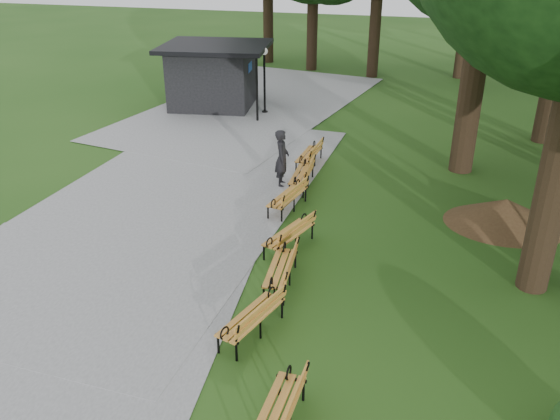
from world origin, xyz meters
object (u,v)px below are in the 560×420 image
(bench_2, at_px, (280,268))
(bench_5, at_px, (302,175))
(person, at_px, (282,158))
(lamp_post, at_px, (264,66))
(bench_0, at_px, (277,412))
(bench_3, at_px, (289,234))
(dirt_mound, at_px, (505,212))
(bench_1, at_px, (251,317))
(kiosk, at_px, (212,76))
(bench_6, at_px, (309,155))
(bench_4, at_px, (287,197))

(bench_2, distance_m, bench_5, 5.85)
(person, height_order, lamp_post, lamp_post)
(bench_0, height_order, bench_2, same)
(bench_3, bearing_deg, bench_2, 26.17)
(bench_2, bearing_deg, dirt_mound, 126.92)
(bench_0, bearing_deg, bench_1, -150.74)
(bench_2, bearing_deg, kiosk, -157.64)
(bench_2, bearing_deg, bench_5, -175.98)
(bench_6, bearing_deg, bench_5, 9.04)
(dirt_mound, distance_m, bench_4, 6.18)
(kiosk, xyz_separation_m, bench_3, (7.06, -12.36, -1.05))
(bench_3, bearing_deg, lamp_post, -142.20)
(bench_1, distance_m, bench_4, 6.01)
(bench_5, relative_size, bench_6, 1.00)
(lamp_post, height_order, bench_2, lamp_post)
(kiosk, distance_m, dirt_mound, 15.68)
(bench_5, distance_m, bench_6, 1.91)
(person, height_order, bench_2, person)
(person, height_order, bench_4, person)
(lamp_post, relative_size, bench_6, 1.56)
(bench_3, height_order, bench_5, same)
(kiosk, xyz_separation_m, bench_2, (7.31, -14.06, -1.05))
(bench_0, xyz_separation_m, bench_6, (-2.30, 11.99, 0.00))
(bench_2, distance_m, bench_6, 7.76)
(lamp_post, bearing_deg, bench_6, -59.86)
(lamp_post, xyz_separation_m, bench_2, (4.64, -13.73, -1.71))
(person, distance_m, lamp_post, 8.64)
(dirt_mound, bearing_deg, bench_3, -151.14)
(dirt_mound, xyz_separation_m, bench_1, (-5.28, -6.70, 0.04))
(lamp_post, bearing_deg, kiosk, 173.02)
(person, relative_size, bench_1, 0.99)
(bench_2, height_order, bench_4, same)
(kiosk, xyz_separation_m, lamp_post, (2.67, -0.33, 0.66))
(kiosk, height_order, bench_6, kiosk)
(dirt_mound, bearing_deg, lamp_post, 137.60)
(dirt_mound, relative_size, bench_2, 1.45)
(lamp_post, distance_m, bench_2, 14.59)
(bench_2, xyz_separation_m, bench_6, (-1.13, 7.68, 0.00))
(bench_2, distance_m, bench_3, 1.71)
(dirt_mound, relative_size, bench_3, 1.45)
(lamp_post, relative_size, bench_3, 1.56)
(kiosk, bearing_deg, bench_4, -65.85)
(bench_4, xyz_separation_m, bench_6, (-0.22, 3.71, 0.00))
(bench_0, height_order, bench_5, same)
(person, xyz_separation_m, bench_0, (2.75, -10.06, -0.50))
(bench_3, bearing_deg, bench_4, -146.11)
(bench_0, relative_size, bench_3, 1.00)
(person, xyz_separation_m, bench_1, (1.53, -7.73, -0.50))
(lamp_post, relative_size, bench_4, 1.56)
(bench_0, height_order, bench_3, same)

